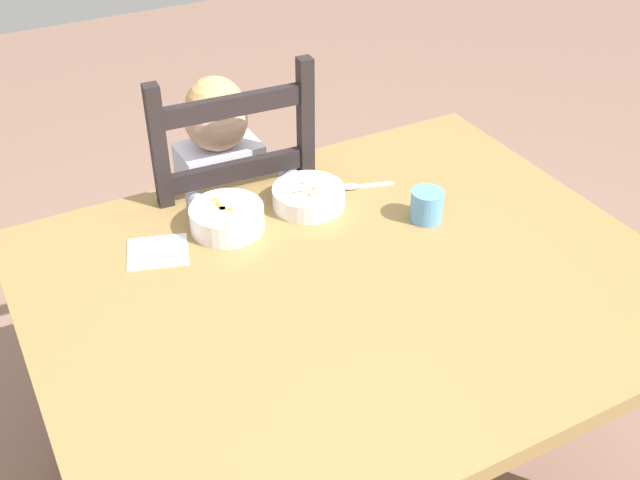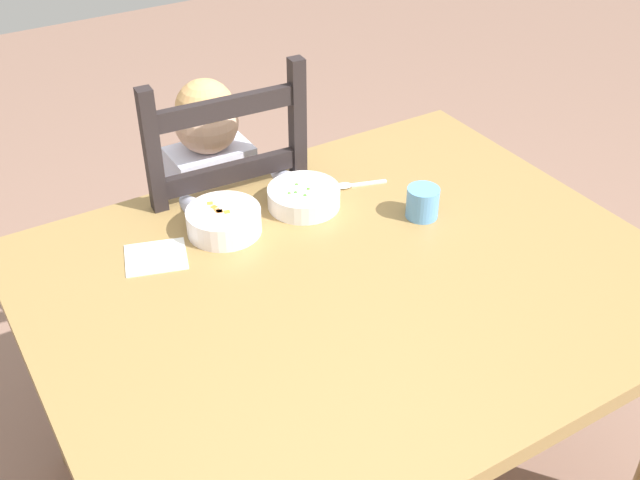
# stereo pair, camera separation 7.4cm
# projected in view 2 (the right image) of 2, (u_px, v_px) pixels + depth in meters

# --- Properties ---
(dining_table) EXTENTS (1.36, 1.09, 0.72)m
(dining_table) POSITION_uv_depth(u_px,v_px,m) (352.00, 305.00, 1.73)
(dining_table) COLOR olive
(dining_table) RESTS_ON ground
(dining_chair) EXTENTS (0.45, 0.45, 1.04)m
(dining_chair) POSITION_uv_depth(u_px,v_px,m) (220.00, 240.00, 2.21)
(dining_chair) COLOR black
(dining_chair) RESTS_ON ground
(child_figure) EXTENTS (0.32, 0.31, 0.96)m
(child_figure) POSITION_uv_depth(u_px,v_px,m) (217.00, 195.00, 2.12)
(child_figure) COLOR silver
(child_figure) RESTS_ON ground
(bowl_of_peas) EXTENTS (0.18, 0.18, 0.05)m
(bowl_of_peas) POSITION_uv_depth(u_px,v_px,m) (304.00, 197.00, 1.89)
(bowl_of_peas) COLOR white
(bowl_of_peas) RESTS_ON dining_table
(bowl_of_carrots) EXTENTS (0.18, 0.18, 0.06)m
(bowl_of_carrots) POSITION_uv_depth(u_px,v_px,m) (224.00, 220.00, 1.80)
(bowl_of_carrots) COLOR white
(bowl_of_carrots) RESTS_ON dining_table
(spoon) EXTENTS (0.14, 0.06, 0.01)m
(spoon) POSITION_uv_depth(u_px,v_px,m) (351.00, 185.00, 1.98)
(spoon) COLOR silver
(spoon) RESTS_ON dining_table
(drinking_cup) EXTENTS (0.08, 0.08, 0.08)m
(drinking_cup) POSITION_uv_depth(u_px,v_px,m) (423.00, 203.00, 1.85)
(drinking_cup) COLOR #5E9FDF
(drinking_cup) RESTS_ON dining_table
(paper_napkin) EXTENTS (0.17, 0.16, 0.00)m
(paper_napkin) POSITION_uv_depth(u_px,v_px,m) (156.00, 257.00, 1.73)
(paper_napkin) COLOR white
(paper_napkin) RESTS_ON dining_table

